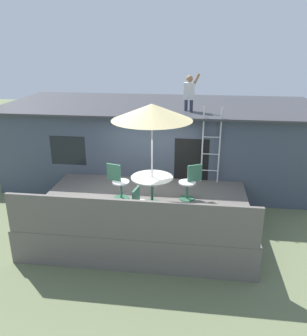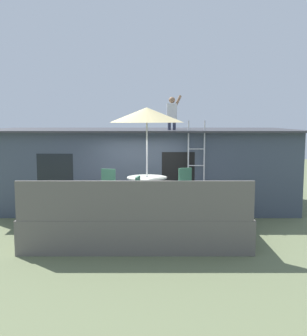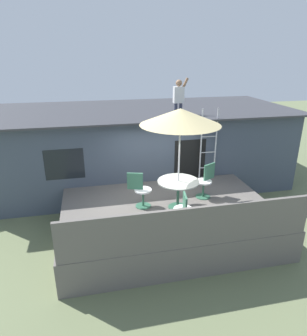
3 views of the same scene
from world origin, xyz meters
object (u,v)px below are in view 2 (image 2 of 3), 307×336
patio_chair_left (112,186)px  patio_chair_near (138,195)px  step_ladder (195,157)px  patio_chair_right (180,185)px  patio_table (146,183)px  person_figure (171,111)px  patio_umbrella (146,115)px

patio_chair_left → patio_chair_near: (0.74, -1.30, 0.00)m
step_ladder → patio_chair_right: (-0.54, -1.24, -0.64)m
patio_table → person_figure: (0.77, 2.68, 1.92)m
patio_table → patio_chair_left: patio_chair_left is taller
person_figure → patio_chair_right: size_ratio=1.21×
patio_chair_right → person_figure: bearing=-113.2°
patio_chair_right → patio_chair_near: size_ratio=1.00×
patio_umbrella → patio_chair_near: bearing=-99.7°
patio_chair_left → patio_chair_near: 1.49m
step_ladder → person_figure: (-0.69, 0.97, 1.40)m
person_figure → patio_chair_left: (-1.69, -2.40, -2.04)m
patio_chair_left → patio_chair_near: bearing=-43.3°
step_ladder → patio_chair_left: (-2.38, -1.43, -0.64)m
person_figure → patio_chair_near: bearing=-104.3°
patio_chair_right → patio_chair_near: bearing=26.5°
step_ladder → patio_chair_right: bearing=-113.4°
patio_umbrella → step_ladder: bearing=49.5°
patio_table → patio_umbrella: patio_umbrella is taller
patio_table → step_ladder: size_ratio=0.47×
step_ladder → patio_chair_near: step_ladder is taller
patio_chair_near → patio_chair_right: bearing=-26.6°
patio_umbrella → patio_chair_left: size_ratio=2.76×
patio_chair_left → patio_table: bearing=0.0°
patio_table → patio_chair_left: 0.97m
person_figure → patio_chair_near: 4.33m
patio_umbrella → patio_chair_left: (-0.92, 0.28, -1.89)m
person_figure → patio_chair_left: bearing=-125.1°
step_ladder → patio_chair_right: step_ladder is taller
step_ladder → person_figure: 1.84m
patio_table → step_ladder: (1.46, 1.71, 0.51)m
patio_table → patio_chair_near: 1.04m
patio_table → patio_umbrella: 1.76m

